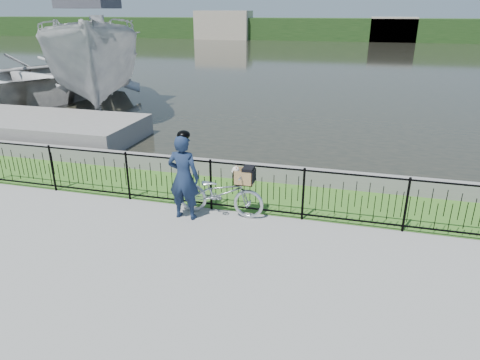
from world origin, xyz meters
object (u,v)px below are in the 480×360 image
(dock, at_px, (4,125))
(boat_near, at_px, (95,60))
(cyclist, at_px, (184,176))
(bicycle_rig, at_px, (221,192))
(boat_far, at_px, (29,78))

(dock, xyz_separation_m, boat_near, (0.86, 4.71, 1.73))
(cyclist, height_order, boat_near, boat_near)
(bicycle_rig, bearing_deg, cyclist, -153.73)
(bicycle_rig, height_order, boat_near, boat_near)
(boat_far, bearing_deg, dock, -59.10)
(bicycle_rig, relative_size, cyclist, 1.00)
(dock, height_order, bicycle_rig, bicycle_rig)
(dock, height_order, boat_far, boat_far)
(cyclist, bearing_deg, bicycle_rig, 26.27)
(boat_near, bearing_deg, boat_far, 173.31)
(bicycle_rig, xyz_separation_m, boat_far, (-12.38, 9.27, 0.59))
(dock, distance_m, bicycle_rig, 10.15)
(cyclist, distance_m, boat_far, 15.14)
(bicycle_rig, xyz_separation_m, boat_near, (-8.43, 8.81, 1.57))
(boat_near, bearing_deg, cyclist, -49.74)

